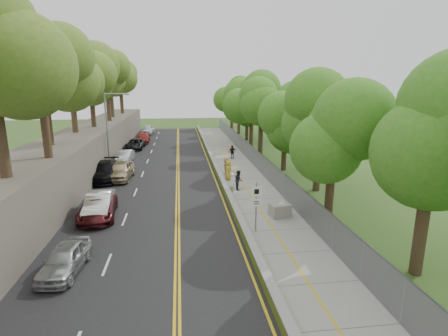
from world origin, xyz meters
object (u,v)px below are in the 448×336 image
Objects in this scene: construction_barrel at (229,149)px; car_2 at (98,208)px; car_1 at (99,204)px; streetlight at (109,126)px; car_0 at (65,259)px; concrete_block at (280,210)px; person_far at (232,152)px; painter_0 at (228,170)px; signpost at (256,202)px.

construction_barrel is 24.76m from car_2.
car_2 is at bearing -93.64° from car_1.
streetlight is 20.92m from car_0.
car_0 is 0.83× the size of car_1.
person_far is at bearing 91.21° from concrete_block.
streetlight is 13.61m from car_1.
streetlight is 4.88× the size of person_far.
streetlight is 4.39× the size of painter_0.
car_1 is 0.49m from car_2.
car_0 reaches higher than construction_barrel.
construction_barrel is 0.56× the size of person_far.
car_1 reaches higher than construction_barrel.
car_2 is at bearing 173.75° from concrete_block.
signpost is 10.89m from car_1.
painter_0 is 1.11× the size of person_far.
painter_0 reaches higher than person_far.
concrete_block is (2.15, 2.22, -1.47)m from signpost.
signpost is at bearing -25.50° from car_1.
car_0 is at bearing -154.95° from concrete_block.
signpost is at bearing 67.28° from person_far.
construction_barrel is at bearing 90.41° from concrete_block.
painter_0 is (11.48, -5.10, -3.68)m from streetlight.
person_far is (-0.23, -4.07, 0.36)m from construction_barrel.
signpost is 1.89× the size of person_far.
concrete_block is at bearing -12.09° from car_1.
person_far is (-0.40, 18.90, 0.38)m from concrete_block.
car_2 reaches higher than construction_barrel.
streetlight is at bearing 63.78° from painter_0.
car_0 is at bearing -85.92° from streetlight.
concrete_block is 0.27× the size of car_2.
painter_0 is at bearing 62.31° from car_0.
car_1 is 20.76m from person_far.
painter_0 is (-0.03, 11.92, -1.00)m from signpost.
concrete_block is at bearing -169.63° from painter_0.
person_far reaches higher than concrete_block.
painter_0 is 9.37m from person_far.
streetlight is 6.07× the size of concrete_block.
streetlight is 1.62× the size of car_2.
car_0 is at bearing -95.20° from car_2.
car_2 is at bearing 160.51° from signpost.
signpost is 0.63× the size of car_2.
person_far is at bearing 51.73° from car_1.
signpost reaches higher than construction_barrel.
signpost is at bearing -94.50° from construction_barrel.
person_far is at bearing -13.23° from painter_0.
signpost is at bearing -134.09° from concrete_block.
car_0 is at bearing 144.66° from painter_0.
car_2 is 2.70× the size of painter_0.
car_1 is at bearing 171.55° from concrete_block.
construction_barrel is 4.10m from person_far.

